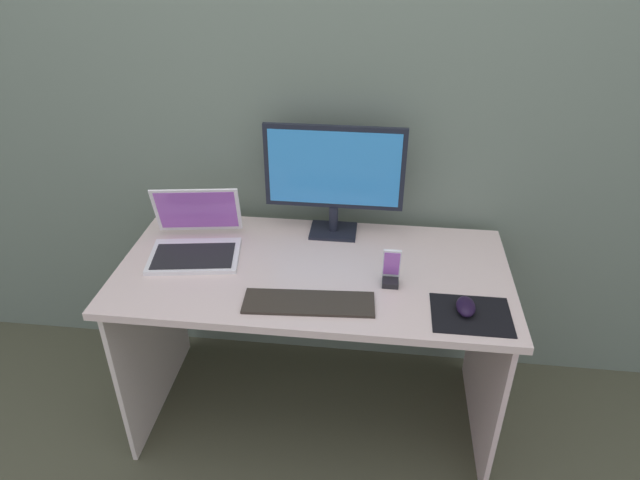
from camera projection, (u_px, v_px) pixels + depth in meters
name	position (u px, v px, depth m)	size (l,w,h in m)	color
ground_plane	(314.00, 410.00, 2.38)	(8.00, 8.00, 0.00)	#454632
wall_back	(326.00, 89.00, 2.09)	(6.00, 0.04, 2.50)	slate
desk	(313.00, 302.00, 2.08)	(1.39, 0.69, 0.73)	beige
monitor	(334.00, 175.00, 2.09)	(0.52, 0.14, 0.44)	black
laptop	(195.00, 240.00, 2.08)	(0.36, 0.35, 0.22)	white
keyboard_external	(309.00, 303.00, 1.82)	(0.42, 0.13, 0.01)	#2F2820
mousepad	(471.00, 315.00, 1.77)	(0.25, 0.20, 0.00)	black
mouse	(466.00, 307.00, 1.78)	(0.06, 0.10, 0.04)	black
phone_in_dock	(391.00, 272.00, 1.89)	(0.06, 0.06, 0.14)	black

